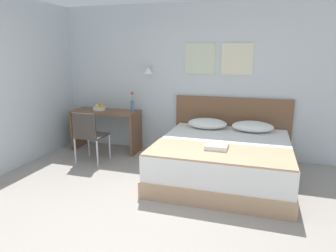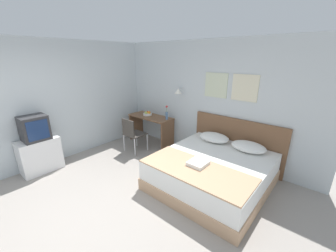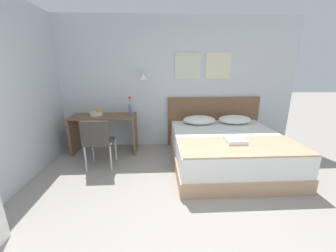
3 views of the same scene
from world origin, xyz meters
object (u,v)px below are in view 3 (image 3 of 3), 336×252
object	(u,v)px
throw_blanket	(241,146)
desk_chair	(98,140)
bed	(227,150)
desk	(104,126)
flower_vase	(130,108)
pillow_right	(235,119)
pillow_left	(199,120)
folded_towel_near_foot	(235,140)
fruit_bowl	(96,113)
headboard	(213,121)

from	to	relation	value
throw_blanket	desk_chair	distance (m)	2.26
bed	desk	size ratio (longest dim) A/B	1.56
throw_blanket	flower_vase	size ratio (longest dim) A/B	4.98
pillow_right	desk	size ratio (longest dim) A/B	0.52
pillow_left	folded_towel_near_foot	bearing A→B (deg)	-74.02
folded_towel_near_foot	flower_vase	size ratio (longest dim) A/B	0.83
pillow_left	pillow_right	size ratio (longest dim) A/B	1.00
pillow_right	flower_vase	world-z (taller)	flower_vase
desk	flower_vase	world-z (taller)	flower_vase
pillow_left	flower_vase	bearing A→B (deg)	177.96
desk_chair	bed	bearing A→B (deg)	0.91
pillow_right	flower_vase	distance (m)	2.14
bed	folded_towel_near_foot	xyz separation A→B (m)	(-0.04, -0.43, 0.34)
throw_blanket	fruit_bowl	distance (m)	2.74
headboard	desk_chair	distance (m)	2.44
fruit_bowl	flower_vase	xyz separation A→B (m)	(0.66, 0.04, 0.10)
fruit_bowl	flower_vase	bearing A→B (deg)	3.37
pillow_left	desk	world-z (taller)	desk
folded_towel_near_foot	fruit_bowl	xyz separation A→B (m)	(-2.37, 1.14, 0.19)
flower_vase	headboard	bearing A→B (deg)	8.50
headboard	throw_blanket	size ratio (longest dim) A/B	1.10
pillow_right	desk	xyz separation A→B (m)	(-2.65, -0.00, -0.11)
folded_towel_near_foot	flower_vase	distance (m)	2.10
throw_blanket	headboard	bearing A→B (deg)	90.00
folded_towel_near_foot	desk	world-z (taller)	desk
pillow_right	desk_chair	distance (m)	2.67
bed	pillow_left	size ratio (longest dim) A/B	2.99
headboard	folded_towel_near_foot	size ratio (longest dim) A/B	6.57
folded_towel_near_foot	desk_chair	world-z (taller)	desk_chair
throw_blanket	bed	bearing A→B (deg)	90.00
pillow_right	flower_vase	size ratio (longest dim) A/B	1.81
desk	pillow_left	bearing A→B (deg)	0.13
flower_vase	throw_blanket	bearing A→B (deg)	-36.98
desk	desk_chair	distance (m)	0.74
bed	flower_vase	bearing A→B (deg)	156.82
pillow_right	fruit_bowl	size ratio (longest dim) A/B	2.81
desk_chair	fruit_bowl	bearing A→B (deg)	105.86
pillow_left	pillow_right	xyz separation A→B (m)	(0.74, 0.00, 0.00)
pillow_right	flower_vase	bearing A→B (deg)	178.67
pillow_left	folded_towel_near_foot	distance (m)	1.18
pillow_left	fruit_bowl	world-z (taller)	fruit_bowl
throw_blanket	pillow_left	bearing A→B (deg)	106.16
headboard	pillow_right	size ratio (longest dim) A/B	3.02
flower_vase	bed	bearing A→B (deg)	-23.18
bed	fruit_bowl	xyz separation A→B (m)	(-2.41, 0.71, 0.53)
bed	desk_chair	distance (m)	2.21
bed	folded_towel_near_foot	size ratio (longest dim) A/B	6.51
desk_chair	flower_vase	size ratio (longest dim) A/B	2.39
folded_towel_near_foot	desk	distance (m)	2.51
desk	fruit_bowl	bearing A→B (deg)	173.47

